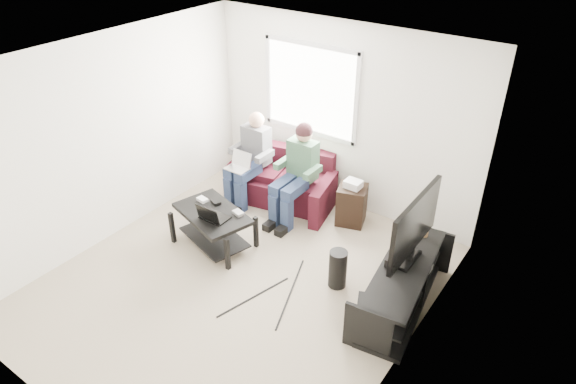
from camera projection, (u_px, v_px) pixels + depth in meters
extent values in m
plane|color=tan|center=(239.00, 282.00, 6.04)|extent=(4.50, 4.50, 0.00)
plane|color=white|center=(225.00, 66.00, 4.69)|extent=(4.50, 4.50, 0.00)
plane|color=white|center=(342.00, 118.00, 6.93)|extent=(4.50, 0.00, 4.50)
plane|color=white|center=(35.00, 314.00, 3.79)|extent=(4.50, 0.00, 4.50)
plane|color=white|center=(110.00, 140.00, 6.35)|extent=(0.00, 4.50, 4.50)
plane|color=white|center=(411.00, 257.00, 4.37)|extent=(0.00, 4.50, 4.50)
cube|color=white|center=(311.00, 90.00, 7.01)|extent=(1.40, 0.01, 1.20)
cube|color=silver|center=(310.00, 90.00, 7.01)|extent=(1.48, 0.04, 1.28)
cube|color=#3F0F1B|center=(282.00, 189.00, 7.50)|extent=(1.40, 0.95, 0.37)
cube|color=#3F0F1B|center=(293.00, 159.00, 7.52)|extent=(1.30, 0.46, 0.38)
cube|color=#3F0F1B|center=(244.00, 171.00, 7.82)|extent=(0.31, 0.81, 0.53)
cube|color=#3F0F1B|center=(323.00, 199.00, 7.11)|extent=(0.31, 0.81, 0.53)
cube|color=#3F0F1B|center=(263.00, 169.00, 7.53)|extent=(0.72, 0.69, 0.10)
cube|color=#3F0F1B|center=(299.00, 182.00, 7.21)|extent=(0.72, 0.69, 0.10)
cube|color=navy|center=(237.00, 168.00, 7.30)|extent=(0.16, 0.45, 0.14)
cube|color=navy|center=(248.00, 172.00, 7.20)|extent=(0.16, 0.45, 0.14)
cube|color=navy|center=(230.00, 192.00, 7.33)|extent=(0.13, 0.13, 0.47)
cube|color=navy|center=(241.00, 196.00, 7.23)|extent=(0.13, 0.13, 0.47)
cube|color=slate|center=(256.00, 144.00, 7.33)|extent=(0.40, 0.22, 0.55)
sphere|color=#DDA78A|center=(256.00, 120.00, 7.15)|extent=(0.22, 0.22, 0.22)
cube|color=navy|center=(283.00, 185.00, 6.90)|extent=(0.16, 0.45, 0.14)
cube|color=navy|center=(295.00, 189.00, 6.81)|extent=(0.16, 0.45, 0.14)
cube|color=navy|center=(275.00, 210.00, 6.93)|extent=(0.13, 0.13, 0.47)
cube|color=navy|center=(287.00, 215.00, 6.84)|extent=(0.13, 0.13, 0.47)
cube|color=#555758|center=(303.00, 159.00, 6.94)|extent=(0.40, 0.22, 0.55)
sphere|color=#DDA78A|center=(304.00, 134.00, 6.76)|extent=(0.22, 0.22, 0.22)
sphere|color=#30181B|center=(304.00, 131.00, 6.74)|extent=(0.23, 0.23, 0.23)
cube|color=black|center=(212.00, 214.00, 6.43)|extent=(1.13, 0.86, 0.05)
cube|color=black|center=(214.00, 237.00, 6.62)|extent=(1.03, 0.77, 0.02)
cube|color=black|center=(172.00, 228.00, 6.60)|extent=(0.05, 0.05, 0.45)
cube|color=black|center=(227.00, 254.00, 6.14)|extent=(0.05, 0.05, 0.45)
cube|color=black|center=(202.00, 209.00, 6.98)|extent=(0.05, 0.05, 0.45)
cube|color=black|center=(256.00, 232.00, 6.52)|extent=(0.05, 0.05, 0.45)
cube|color=silver|center=(202.00, 200.00, 6.63)|extent=(0.15, 0.11, 0.04)
cube|color=black|center=(216.00, 202.00, 6.58)|extent=(0.16, 0.14, 0.04)
cube|color=gray|center=(238.00, 213.00, 6.36)|extent=(0.16, 0.12, 0.04)
cube|color=black|center=(405.00, 267.00, 5.45)|extent=(0.72, 1.70, 0.04)
cube|color=black|center=(402.00, 286.00, 5.58)|extent=(0.67, 1.63, 0.03)
cube|color=black|center=(400.00, 302.00, 5.71)|extent=(0.72, 1.70, 0.06)
cube|color=black|center=(368.00, 331.00, 5.02)|extent=(0.49, 0.11, 0.55)
cube|color=black|center=(431.00, 249.00, 6.14)|extent=(0.49, 0.11, 0.55)
cube|color=black|center=(410.00, 260.00, 5.50)|extent=(0.12, 0.40, 0.04)
cube|color=black|center=(410.00, 254.00, 5.46)|extent=(0.06, 0.06, 0.12)
cube|color=black|center=(415.00, 224.00, 5.26)|extent=(0.05, 1.10, 0.65)
cube|color=#D1315E|center=(412.00, 223.00, 5.27)|extent=(0.01, 1.01, 0.58)
cube|color=black|center=(400.00, 253.00, 5.54)|extent=(0.12, 0.50, 0.10)
cylinder|color=#9B7143|center=(425.00, 231.00, 5.87)|extent=(0.08, 0.08, 0.12)
cube|color=silver|center=(386.00, 304.00, 5.28)|extent=(0.30, 0.22, 0.06)
cube|color=gray|center=(414.00, 267.00, 5.76)|extent=(0.34, 0.26, 0.08)
cube|color=black|center=(401.00, 285.00, 5.52)|extent=(0.38, 0.30, 0.07)
cylinder|color=black|center=(338.00, 269.00, 5.88)|extent=(0.21, 0.21, 0.48)
cube|color=black|center=(364.00, 306.00, 5.68)|extent=(0.32, 0.47, 0.02)
cube|color=black|center=(352.00, 205.00, 6.97)|extent=(0.37, 0.37, 0.55)
cube|color=silver|center=(353.00, 184.00, 6.80)|extent=(0.22, 0.18, 0.10)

